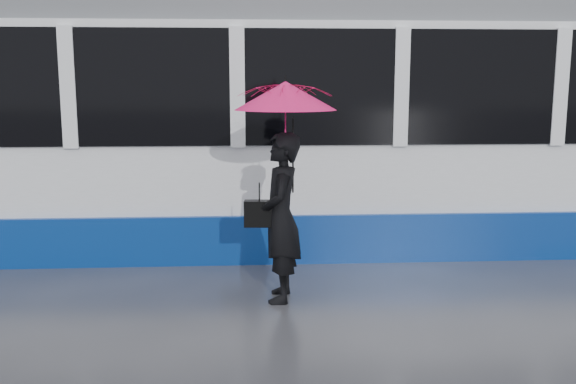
{
  "coord_description": "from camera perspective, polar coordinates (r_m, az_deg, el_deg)",
  "views": [
    {
      "loc": [
        -0.85,
        -6.56,
        2.26
      ],
      "look_at": [
        -0.43,
        0.21,
        1.1
      ],
      "focal_mm": 40.0,
      "sensor_mm": 36.0,
      "label": 1
    }
  ],
  "objects": [
    {
      "name": "woman",
      "position": [
        6.64,
        -0.65,
        -2.29
      ],
      "size": [
        0.47,
        0.67,
        1.76
      ],
      "primitive_type": "imported",
      "rotation": [
        0.0,
        0.0,
        -1.65
      ],
      "color": "black",
      "rests_on": "ground"
    },
    {
      "name": "tram",
      "position": [
        9.39,
        11.17,
        5.72
      ],
      "size": [
        26.0,
        2.56,
        3.35
      ],
      "color": "white",
      "rests_on": "ground"
    },
    {
      "name": "handbag",
      "position": [
        6.64,
        -2.55,
        -1.92
      ],
      "size": [
        0.32,
        0.16,
        0.45
      ],
      "rotation": [
        0.0,
        0.0,
        -0.08
      ],
      "color": "black",
      "rests_on": "ground"
    },
    {
      "name": "ground",
      "position": [
        6.99,
        3.64,
        -9.19
      ],
      "size": [
        90.0,
        90.0,
        0.0
      ],
      "primitive_type": "plane",
      "color": "#2B2C31",
      "rests_on": "ground"
    },
    {
      "name": "umbrella",
      "position": [
        6.5,
        -0.22,
        6.79
      ],
      "size": [
        1.11,
        1.11,
        1.19
      ],
      "rotation": [
        0.0,
        0.0,
        -0.08
      ],
      "color": "#FF157E",
      "rests_on": "ground"
    },
    {
      "name": "rails",
      "position": [
        9.37,
        1.74,
        -4.19
      ],
      "size": [
        34.0,
        1.51,
        0.02
      ],
      "color": "#3F3D38",
      "rests_on": "ground"
    }
  ]
}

